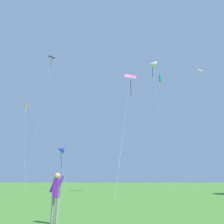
{
  "coord_description": "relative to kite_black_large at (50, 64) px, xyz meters",
  "views": [
    {
      "loc": [
        -2.11,
        -2.81,
        1.41
      ],
      "look_at": [
        -4.3,
        38.09,
        14.37
      ],
      "focal_mm": 35.06,
      "sensor_mm": 36.0,
      "label": 1
    }
  ],
  "objects": [
    {
      "name": "kite_black_large",
      "position": [
        0.0,
        0.0,
        0.0
      ],
      "size": [
        1.39,
        6.09,
        28.4
      ],
      "color": "black",
      "rests_on": "ground_plane"
    },
    {
      "name": "kite_pink_low",
      "position": [
        16.97,
        -11.3,
        -9.96
      ],
      "size": [
        3.01,
        11.3,
        17.51
      ],
      "color": "pink",
      "rests_on": "ground_plane"
    },
    {
      "name": "kite_white_distant",
      "position": [
        22.65,
        3.06,
        0.94
      ],
      "size": [
        2.26,
        7.91,
        27.92
      ],
      "color": "white",
      "rests_on": "ground_plane"
    },
    {
      "name": "kite_teal_box",
      "position": [
        24.58,
        5.03,
        -1.82
      ],
      "size": [
        2.38,
        10.83,
        25.14
      ],
      "color": "teal",
      "rests_on": "ground_plane"
    },
    {
      "name": "kite_yellow_diamond",
      "position": [
        31.19,
        -2.78,
        -5.83
      ],
      "size": [
        0.9,
        4.53,
        22.66
      ],
      "color": "yellow",
      "rests_on": "ground_plane"
    },
    {
      "name": "kite_blue_delta",
      "position": [
        3.58,
        0.4,
        -18.67
      ],
      "size": [
        4.59,
        9.37,
        8.07
      ],
      "color": "blue",
      "rests_on": "ground_plane"
    },
    {
      "name": "kite_orange_box",
      "position": [
        -3.63,
        -1.38,
        -10.49
      ],
      "size": [
        3.92,
        4.91,
        16.29
      ],
      "color": "orange",
      "rests_on": "ground_plane"
    },
    {
      "name": "person_in_red_shirt",
      "position": [
        13.35,
        -33.52,
        -24.9
      ],
      "size": [
        0.55,
        0.23,
        1.7
      ],
      "color": "gray",
      "rests_on": "ground_plane"
    }
  ]
}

